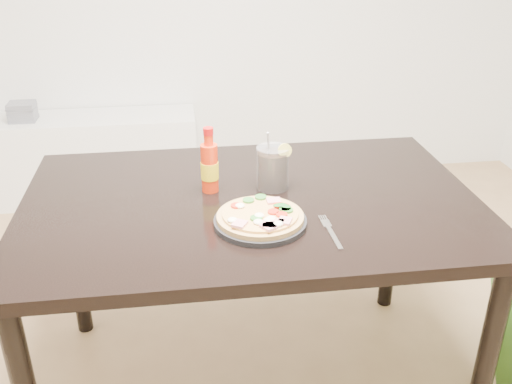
{
  "coord_description": "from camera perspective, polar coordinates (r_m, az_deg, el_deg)",
  "views": [
    {
      "loc": [
        -0.18,
        -1.14,
        1.54
      ],
      "look_at": [
        0.02,
        0.3,
        0.83
      ],
      "focal_mm": 40.0,
      "sensor_mm": 36.0,
      "label": 1
    }
  ],
  "objects": [
    {
      "name": "fork",
      "position": [
        1.59,
        7.41,
        -3.85
      ],
      "size": [
        0.03,
        0.19,
        0.0
      ],
      "rotation": [
        0.0,
        0.0,
        0.03
      ],
      "color": "silver",
      "rests_on": "dining_table"
    },
    {
      "name": "cola_cup",
      "position": [
        1.8,
        1.68,
        2.34
      ],
      "size": [
        0.11,
        0.1,
        0.19
      ],
      "rotation": [
        0.0,
        0.0,
        -0.07
      ],
      "color": "black",
      "rests_on": "dining_table"
    },
    {
      "name": "hot_sauce_bottle",
      "position": [
        1.78,
        -4.67,
        2.57
      ],
      "size": [
        0.06,
        0.06,
        0.21
      ],
      "rotation": [
        0.0,
        0.0,
        0.02
      ],
      "color": "red",
      "rests_on": "dining_table"
    },
    {
      "name": "plate",
      "position": [
        1.61,
        0.42,
        -3.0
      ],
      "size": [
        0.26,
        0.26,
        0.02
      ],
      "primitive_type": "cylinder",
      "color": "black",
      "rests_on": "dining_table"
    },
    {
      "name": "media_console",
      "position": [
        3.51,
        -17.49,
        3.25
      ],
      "size": [
        1.4,
        0.34,
        0.5
      ],
      "primitive_type": "cube",
      "color": "white",
      "rests_on": "ground"
    },
    {
      "name": "pizza",
      "position": [
        1.6,
        0.5,
        -2.41
      ],
      "size": [
        0.25,
        0.25,
        0.03
      ],
      "color": "tan",
      "rests_on": "plate"
    },
    {
      "name": "dining_table",
      "position": [
        1.8,
        -0.52,
        -3.02
      ],
      "size": [
        1.4,
        0.9,
        0.75
      ],
      "color": "black",
      "rests_on": "ground"
    },
    {
      "name": "cd_stack",
      "position": [
        3.45,
        -22.32,
        7.45
      ],
      "size": [
        0.14,
        0.12,
        0.1
      ],
      "color": "slate",
      "rests_on": "media_console"
    }
  ]
}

